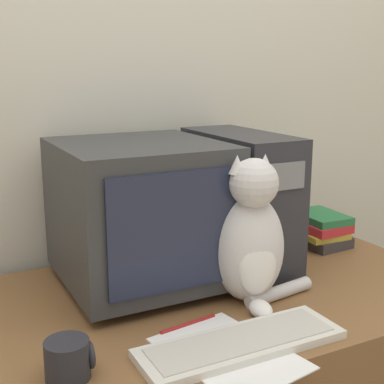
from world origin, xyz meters
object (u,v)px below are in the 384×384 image
object	(u,v)px
cat	(250,240)
computer_tower	(239,200)
mug	(69,359)
pen	(188,324)
book_stack	(318,229)
crt_monitor	(140,212)
keyboard	(241,343)

from	to	relation	value
cat	computer_tower	bearing A→B (deg)	77.59
mug	computer_tower	bearing A→B (deg)	31.53
computer_tower	cat	bearing A→B (deg)	-116.27
cat	pen	size ratio (longest dim) A/B	2.54
cat	book_stack	bearing A→B (deg)	44.95
computer_tower	mug	size ratio (longest dim) A/B	4.59
cat	book_stack	xyz separation A→B (m)	(0.44, 0.26, -0.11)
computer_tower	cat	xyz separation A→B (m)	(-0.12, -0.23, -0.04)
crt_monitor	pen	distance (m)	0.33
pen	computer_tower	bearing A→B (deg)	42.65
pen	mug	bearing A→B (deg)	-164.14
cat	keyboard	bearing A→B (deg)	-112.86
crt_monitor	computer_tower	world-z (taller)	computer_tower
pen	cat	bearing A→B (deg)	14.83
keyboard	mug	world-z (taller)	mug
crt_monitor	mug	world-z (taller)	crt_monitor
crt_monitor	book_stack	bearing A→B (deg)	3.86
crt_monitor	mug	size ratio (longest dim) A/B	4.80
keyboard	crt_monitor	bearing A→B (deg)	98.02
crt_monitor	keyboard	bearing A→B (deg)	-81.98
cat	pen	world-z (taller)	cat
crt_monitor	cat	distance (m)	0.30
keyboard	pen	xyz separation A→B (m)	(-0.06, 0.14, -0.01)
computer_tower	mug	distance (m)	0.72
mug	crt_monitor	bearing A→B (deg)	51.02
computer_tower	pen	distance (m)	0.46
mug	cat	bearing A→B (deg)	15.44
computer_tower	book_stack	distance (m)	0.35
computer_tower	keyboard	xyz separation A→B (m)	(-0.25, -0.42, -0.18)
pen	keyboard	bearing A→B (deg)	-67.76
keyboard	cat	world-z (taller)	cat
crt_monitor	cat	size ratio (longest dim) A/B	1.17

